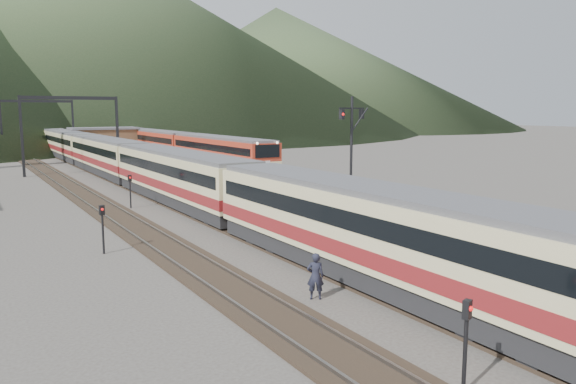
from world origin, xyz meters
TOP-DOWN VIEW (x-y plane):
  - track_main at (0.00, 40.00)m, footprint 2.60×200.00m
  - track_far at (-5.00, 40.00)m, footprint 2.60×200.00m
  - track_second at (11.50, 40.00)m, footprint 2.60×200.00m
  - platform at (5.60, 38.00)m, footprint 8.00×100.00m
  - gantry_near at (-2.85, 55.00)m, footprint 9.55×0.25m
  - gantry_far at (-2.85, 80.00)m, footprint 9.55×0.25m
  - station_shed at (5.60, 78.00)m, footprint 9.40×4.40m
  - hill_b at (30.00, 230.00)m, footprint 220.00×220.00m
  - hill_c at (110.00, 210.00)m, footprint 160.00×160.00m
  - main_train at (0.00, 52.41)m, footprint 3.05×104.48m
  - second_train at (11.50, 71.23)m, footprint 3.09×63.41m
  - signal_mast at (4.23, 17.32)m, footprint 2.11×0.83m
  - short_signal_a at (-3.58, 2.64)m, footprint 0.26×0.22m
  - short_signal_b at (-3.37, 31.71)m, footprint 0.24×0.19m
  - short_signal_c at (-7.79, 20.22)m, footprint 0.25×0.20m
  - worker at (-2.88, 9.95)m, footprint 0.72×0.65m

SIDE VIEW (x-z plane):
  - track_main at x=0.00m, z-range -0.05..0.18m
  - track_far at x=-5.00m, z-range -0.05..0.18m
  - track_second at x=11.50m, z-range -0.05..0.18m
  - platform at x=5.60m, z-range 0.00..1.00m
  - worker at x=-2.88m, z-range 0.00..1.66m
  - short_signal_a at x=-3.58m, z-range 0.33..2.60m
  - short_signal_b at x=-3.37m, z-range 0.33..2.60m
  - short_signal_c at x=-7.79m, z-range 0.33..2.60m
  - main_train at x=0.00m, z-range 0.23..3.95m
  - second_train at x=11.50m, z-range 0.23..4.01m
  - station_shed at x=5.60m, z-range 1.02..4.12m
  - signal_mast at x=4.23m, z-range 1.72..7.99m
  - gantry_near at x=-2.85m, z-range 1.59..9.59m
  - gantry_far at x=-2.85m, z-range 1.59..9.59m
  - hill_c at x=110.00m, z-range 0.00..50.00m
  - hill_b at x=30.00m, z-range 0.00..75.00m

